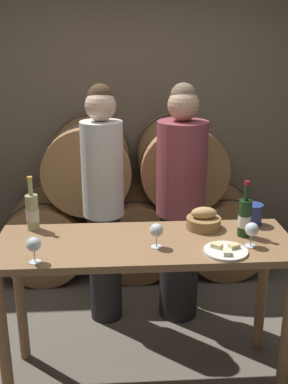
{
  "coord_description": "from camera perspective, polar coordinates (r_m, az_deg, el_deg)",
  "views": [
    {
      "loc": [
        -0.15,
        -2.26,
        1.96
      ],
      "look_at": [
        0.0,
        0.11,
        1.16
      ],
      "focal_mm": 42.0,
      "sensor_mm": 36.0,
      "label": 1
    }
  ],
  "objects": [
    {
      "name": "wine_bottle_white",
      "position": [
        2.69,
        -13.99,
        -2.45
      ],
      "size": [
        0.07,
        0.07,
        0.32
      ],
      "color": "#ADBC7F",
      "rests_on": "tasting_table"
    },
    {
      "name": "wine_glass_center",
      "position": [
        2.47,
        13.52,
        -4.69
      ],
      "size": [
        0.07,
        0.07,
        0.14
      ],
      "color": "white",
      "rests_on": "tasting_table"
    },
    {
      "name": "bread_basket",
      "position": [
        2.67,
        7.58,
        -3.58
      ],
      "size": [
        0.2,
        0.2,
        0.13
      ],
      "color": "olive",
      "rests_on": "tasting_table"
    },
    {
      "name": "wine_glass_left",
      "position": [
        2.39,
        1.6,
        -4.94
      ],
      "size": [
        0.07,
        0.07,
        0.14
      ],
      "color": "white",
      "rests_on": "tasting_table"
    },
    {
      "name": "wine_bottle_red",
      "position": [
        2.58,
        12.66,
        -3.18
      ],
      "size": [
        0.07,
        0.07,
        0.32
      ],
      "color": "#193819",
      "rests_on": "tasting_table"
    },
    {
      "name": "person_right",
      "position": [
        3.15,
        4.67,
        -1.63
      ],
      "size": [
        0.34,
        0.34,
        1.71
      ],
      "color": "#232326",
      "rests_on": "ground_plane"
    },
    {
      "name": "cheese_plate",
      "position": [
        2.4,
        10.34,
        -7.33
      ],
      "size": [
        0.23,
        0.23,
        0.04
      ],
      "color": "white",
      "rests_on": "tasting_table"
    },
    {
      "name": "wine_glass_far_left",
      "position": [
        2.29,
        -13.83,
        -6.55
      ],
      "size": [
        0.07,
        0.07,
        0.14
      ],
      "color": "white",
      "rests_on": "tasting_table"
    },
    {
      "name": "blue_crock",
      "position": [
        2.77,
        13.64,
        -2.66
      ],
      "size": [
        0.12,
        0.12,
        0.13
      ],
      "color": "navy",
      "rests_on": "tasting_table"
    },
    {
      "name": "ground_plane",
      "position": [
        2.99,
        0.14,
        -22.28
      ],
      "size": [
        10.0,
        10.0,
        0.0
      ],
      "primitive_type": "plane",
      "color": "#665E51"
    },
    {
      "name": "person_left",
      "position": [
        3.11,
        -5.17,
        -1.43
      ],
      "size": [
        0.28,
        0.28,
        1.7
      ],
      "color": "#232326",
      "rests_on": "ground_plane"
    },
    {
      "name": "stone_wall_back",
      "position": [
        4.3,
        -1.62,
        13.83
      ],
      "size": [
        10.0,
        0.12,
        3.2
      ],
      "color": "gray",
      "rests_on": "ground_plane"
    },
    {
      "name": "barrel_stack",
      "position": [
        3.98,
        -1.22,
        -1.3
      ],
      "size": [
        2.26,
        0.84,
        1.34
      ],
      "color": "#9E7042",
      "rests_on": "ground_plane"
    },
    {
      "name": "tasting_table",
      "position": [
        2.56,
        0.16,
        -9.24
      ],
      "size": [
        1.65,
        0.56,
        0.91
      ],
      "color": "olive",
      "rests_on": "ground_plane"
    }
  ]
}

